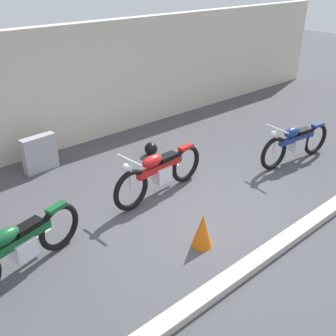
% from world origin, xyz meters
% --- Properties ---
extents(ground_plane, '(40.00, 40.00, 0.00)m').
position_xyz_m(ground_plane, '(0.00, 0.00, 0.00)').
color(ground_plane, '#47474C').
extents(building_wall, '(18.00, 0.30, 2.69)m').
position_xyz_m(building_wall, '(0.00, 3.97, 1.34)').
color(building_wall, beige).
rests_on(building_wall, ground_plane).
extents(curb_strip, '(18.00, 0.24, 0.12)m').
position_xyz_m(curb_strip, '(0.00, -1.57, 0.06)').
color(curb_strip, '#B7B2A8').
rests_on(curb_strip, ground_plane).
extents(stone_marker, '(0.72, 0.25, 0.75)m').
position_xyz_m(stone_marker, '(-1.36, 3.14, 0.38)').
color(stone_marker, '#9E9EA3').
rests_on(stone_marker, ground_plane).
extents(helmet, '(0.29, 0.29, 0.29)m').
position_xyz_m(helmet, '(0.80, 2.23, 0.15)').
color(helmet, black).
rests_on(helmet, ground_plane).
extents(traffic_cone, '(0.32, 0.32, 0.55)m').
position_xyz_m(traffic_cone, '(-0.60, -0.76, 0.28)').
color(traffic_cone, orange).
rests_on(traffic_cone, ground_plane).
extents(motorcycle_red, '(2.15, 0.60, 0.96)m').
position_xyz_m(motorcycle_red, '(-0.14, 0.81, 0.46)').
color(motorcycle_red, black).
rests_on(motorcycle_red, ground_plane).
extents(motorcycle_blue, '(2.04, 0.57, 0.92)m').
position_xyz_m(motorcycle_blue, '(2.93, -0.02, 0.44)').
color(motorcycle_blue, black).
rests_on(motorcycle_blue, ground_plane).
extents(motorcycle_green, '(2.04, 0.78, 0.94)m').
position_xyz_m(motorcycle_green, '(-2.90, 0.42, 0.45)').
color(motorcycle_green, black).
rests_on(motorcycle_green, ground_plane).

